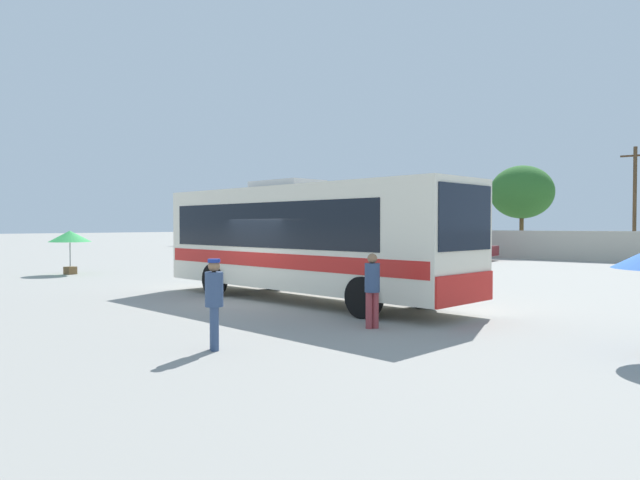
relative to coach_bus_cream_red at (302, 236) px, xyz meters
The scene contains 11 objects.
ground_plane 9.04m from the coach_bus_cream_red, 95.52° to the left, with size 300.00×300.00×0.00m, color gray.
perimeter_wall 25.98m from the coach_bus_cream_red, 91.87° to the left, with size 80.00×0.30×1.94m, color #B2AD9E.
coach_bus_cream_red is the anchor object (origin of this frame).
attendant_by_bus_door 5.15m from the coach_bus_cream_red, 31.05° to the right, with size 0.47×0.47×1.68m.
passenger_waiting_on_apron 7.18m from the coach_bus_cream_red, 62.36° to the right, with size 0.47×0.47×1.69m.
vendor_umbrella_near_gate_green 14.58m from the coach_bus_cream_red, behind, with size 1.92×1.92×2.06m.
parked_car_leftmost_black 25.29m from the coach_bus_cream_red, 115.89° to the left, with size 4.36×2.20×1.44m.
parked_car_second_maroon 22.87m from the coach_bus_cream_red, 103.13° to the left, with size 4.74×2.31×1.49m.
utility_pole_near 30.09m from the coach_bus_cream_red, 82.95° to the left, with size 1.80×0.28×7.57m.
roadside_tree_left 33.55m from the coach_bus_cream_red, 110.44° to the left, with size 5.05×5.05×6.31m.
roadside_tree_midleft 31.52m from the coach_bus_cream_red, 97.98° to the left, with size 4.84×4.84×6.94m.
Camera 1 is at (12.28, -11.98, 2.31)m, focal length 32.01 mm.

